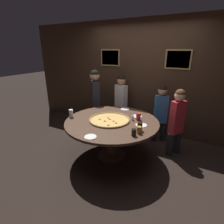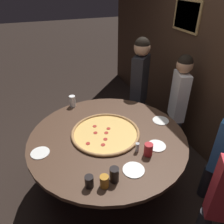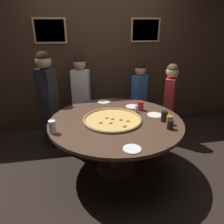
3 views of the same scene
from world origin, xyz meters
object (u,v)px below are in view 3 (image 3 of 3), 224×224
at_px(giant_pizza, 112,119).
at_px(white_plate_beside_cup, 104,102).
at_px(drink_cup_front_edge, 169,120).
at_px(drink_cup_near_left, 164,116).
at_px(drink_cup_near_right, 52,127).
at_px(drink_cup_far_left, 170,125).
at_px(diner_side_right, 139,94).
at_px(diner_centre_back, 81,91).
at_px(diner_far_right, 47,95).
at_px(diner_side_left, 169,99).
at_px(white_plate_far_back, 132,107).
at_px(condiment_shaker, 136,109).
at_px(white_plate_left_side, 132,149).
at_px(dining_table, 116,128).
at_px(white_plate_near_front, 155,115).
at_px(drink_cup_far_right, 141,106).

bearing_deg(giant_pizza, white_plate_beside_cup, 90.49).
bearing_deg(drink_cup_front_edge, drink_cup_near_left, 105.55).
bearing_deg(giant_pizza, drink_cup_near_right, -163.92).
height_order(drink_cup_near_right, drink_cup_far_left, drink_cup_near_right).
bearing_deg(drink_cup_far_left, diner_side_right, 87.31).
xyz_separation_m(drink_cup_near_right, drink_cup_far_left, (1.32, -0.14, -0.02)).
bearing_deg(diner_centre_back, diner_far_right, 50.35).
bearing_deg(diner_side_left, diner_far_right, -62.03).
height_order(diner_far_right, diner_side_right, diner_far_right).
bearing_deg(white_plate_far_back, drink_cup_near_right, -150.21).
xyz_separation_m(condiment_shaker, diner_centre_back, (-0.69, 0.97, -0.00)).
bearing_deg(white_plate_left_side, condiment_shaker, 71.14).
distance_m(drink_cup_front_edge, diner_centre_back, 1.71).
height_order(drink_cup_near_left, diner_far_right, diner_far_right).
bearing_deg(white_plate_far_back, drink_cup_near_left, -65.54).
distance_m(dining_table, white_plate_far_back, 0.54).
relative_size(drink_cup_near_left, diner_far_right, 0.09).
distance_m(dining_table, giant_pizza, 0.14).
bearing_deg(drink_cup_far_left, drink_cup_front_edge, 69.75).
height_order(white_plate_near_front, white_plate_left_side, same).
xyz_separation_m(drink_cup_front_edge, drink_cup_near_left, (-0.03, 0.10, 0.01)).
xyz_separation_m(drink_cup_front_edge, diner_far_right, (-1.50, 1.07, 0.06)).
relative_size(drink_cup_near_right, diner_centre_back, 0.11).
height_order(drink_cup_near_right, diner_side_right, diner_side_right).
xyz_separation_m(dining_table, condiment_shaker, (0.32, 0.19, 0.17)).
bearing_deg(white_plate_far_back, drink_cup_far_left, -72.77).
distance_m(white_plate_beside_cup, white_plate_left_side, 1.38).
bearing_deg(drink_cup_near_right, drink_cup_far_left, -6.25).
bearing_deg(white_plate_beside_cup, drink_cup_far_right, -42.66).
relative_size(drink_cup_front_edge, diner_far_right, 0.07).
distance_m(drink_cup_near_left, diner_far_right, 1.76).
bearing_deg(diner_centre_back, drink_cup_front_edge, 142.74).
height_order(dining_table, drink_cup_far_left, drink_cup_far_left).
height_order(white_plate_near_front, condiment_shaker, condiment_shaker).
xyz_separation_m(dining_table, white_plate_far_back, (0.33, 0.41, 0.12)).
height_order(drink_cup_near_right, condiment_shaker, drink_cup_near_right).
xyz_separation_m(diner_far_right, diner_centre_back, (0.52, 0.33, -0.07)).
height_order(giant_pizza, condiment_shaker, condiment_shaker).
distance_m(white_plate_left_side, diner_side_right, 1.84).
bearing_deg(drink_cup_near_right, white_plate_beside_cup, 51.81).
xyz_separation_m(dining_table, drink_cup_near_right, (-0.75, -0.21, 0.19)).
relative_size(diner_side_right, diner_centre_back, 0.91).
bearing_deg(drink_cup_far_left, diner_far_right, 140.96).
bearing_deg(diner_far_right, drink_cup_near_left, -166.13).
relative_size(diner_far_right, diner_side_left, 1.16).
relative_size(white_plate_left_side, diner_centre_back, 0.13).
bearing_deg(diner_side_right, dining_table, 27.45).
bearing_deg(dining_table, giant_pizza, -170.16).
height_order(drink_cup_far_left, drink_cup_near_left, drink_cup_near_left).
bearing_deg(dining_table, white_plate_beside_cup, 94.15).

